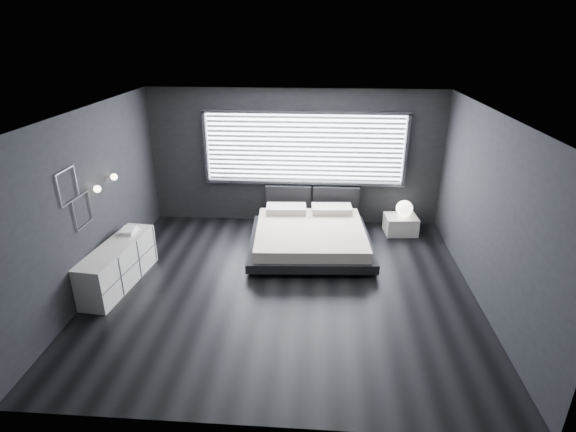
{
  "coord_description": "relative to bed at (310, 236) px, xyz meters",
  "views": [
    {
      "loc": [
        0.51,
        -6.22,
        3.9
      ],
      "look_at": [
        0.0,
        0.85,
        0.9
      ],
      "focal_mm": 28.0,
      "sensor_mm": 36.0,
      "label": 1
    }
  ],
  "objects": [
    {
      "name": "nightstand",
      "position": [
        1.82,
        0.86,
        -0.09
      ],
      "size": [
        0.67,
        0.57,
        0.37
      ],
      "primitive_type": "cube",
      "rotation": [
        0.0,
        0.0,
        0.09
      ],
      "color": "silver",
      "rests_on": "ground"
    },
    {
      "name": "book_stack",
      "position": [
        -3.05,
        -0.97,
        0.46
      ],
      "size": [
        0.27,
        0.35,
        0.07
      ],
      "color": "white",
      "rests_on": "dresser"
    },
    {
      "name": "bed",
      "position": [
        0.0,
        0.0,
        0.0
      ],
      "size": [
        2.36,
        2.27,
        0.58
      ],
      "color": "black",
      "rests_on": "ground"
    },
    {
      "name": "wall_art_lower",
      "position": [
        -3.35,
        -1.71,
        1.11
      ],
      "size": [
        0.01,
        0.48,
        0.48
      ],
      "color": "#47474C",
      "rests_on": "ground"
    },
    {
      "name": "orb_lamp",
      "position": [
        1.86,
        0.87,
        0.26
      ],
      "size": [
        0.33,
        0.33,
        0.33
      ],
      "primitive_type": "sphere",
      "color": "white",
      "rests_on": "nightstand"
    },
    {
      "name": "sconce_near",
      "position": [
        -3.26,
        -1.36,
        1.33
      ],
      "size": [
        0.18,
        0.11,
        0.11
      ],
      "color": "silver",
      "rests_on": "ground"
    },
    {
      "name": "room",
      "position": [
        -0.38,
        -1.41,
        1.13
      ],
      "size": [
        6.04,
        6.0,
        2.8
      ],
      "color": "black",
      "rests_on": "ground"
    },
    {
      "name": "sconce_far",
      "position": [
        -3.26,
        -0.76,
        1.33
      ],
      "size": [
        0.18,
        0.11,
        0.11
      ],
      "color": "silver",
      "rests_on": "ground"
    },
    {
      "name": "wall_art_upper",
      "position": [
        -3.35,
        -1.96,
        1.58
      ],
      "size": [
        0.01,
        0.48,
        0.48
      ],
      "color": "#47474C",
      "rests_on": "ground"
    },
    {
      "name": "dresser",
      "position": [
        -3.06,
        -1.48,
        0.08
      ],
      "size": [
        0.67,
        1.77,
        0.69
      ],
      "color": "silver",
      "rests_on": "ground"
    },
    {
      "name": "window",
      "position": [
        -0.18,
        1.29,
        1.34
      ],
      "size": [
        4.14,
        0.09,
        1.52
      ],
      "color": "white",
      "rests_on": "ground"
    },
    {
      "name": "headboard",
      "position": [
        0.0,
        1.23,
        0.3
      ],
      "size": [
        1.96,
        0.16,
        0.52
      ],
      "color": "black",
      "rests_on": "ground"
    }
  ]
}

